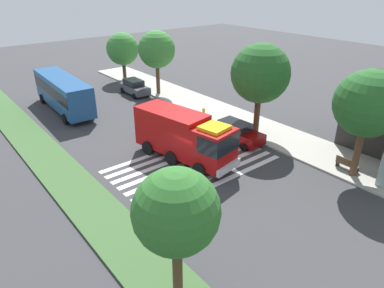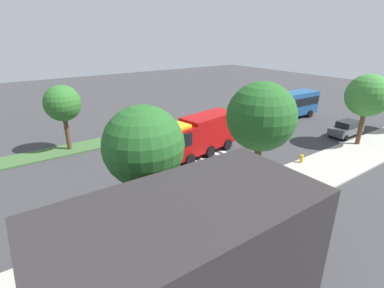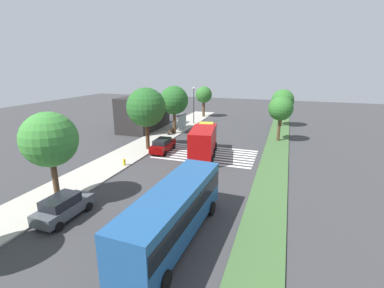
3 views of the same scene
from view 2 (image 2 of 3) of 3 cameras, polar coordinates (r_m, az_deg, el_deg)
name	(u,v)px [view 2 (image 2 of 3)]	position (r m, az deg, el deg)	size (l,w,h in m)	color
ground_plane	(193,155)	(27.49, 0.11, -2.24)	(120.00, 120.00, 0.00)	#38383A
sidewalk	(264,195)	(21.58, 14.08, -9.73)	(60.00, 4.65, 0.14)	#ADA89E
median_strip	(153,132)	(33.96, -7.78, 2.33)	(60.00, 3.00, 0.14)	#3D6033
crosswalk	(191,156)	(27.39, -0.18, -2.31)	(6.75, 11.87, 0.01)	silver
fire_truck	(199,134)	(27.08, 1.35, 2.01)	(8.63, 3.91, 3.63)	#A50C0C
parked_car_west	(346,128)	(36.68, 28.21, 2.72)	(4.36, 2.10, 1.74)	#474C51
parked_car_mid	(237,165)	(23.73, 8.95, -4.14)	(4.86, 2.20, 1.70)	#720505
transit_bus	(285,104)	(40.44, 17.94, 7.47)	(10.81, 3.17, 3.45)	navy
bus_stop_shelter	(90,226)	(15.83, -19.58, -15.04)	(3.50, 1.40, 2.46)	#4C4C51
bench_near_shelter	(161,220)	(17.68, -6.17, -14.73)	(1.60, 0.50, 0.90)	#4C3823
storefront_building	(187,268)	(11.58, -1.04, -23.31)	(10.05, 5.83, 5.62)	#282626
sidewalk_tree_west	(368,96)	(33.32, 31.40, 8.15)	(4.15, 4.15, 7.13)	#513823
sidewalk_tree_center	(261,117)	(20.59, 13.51, 5.21)	(4.86, 4.86, 7.78)	#47301E
sidewalk_tree_east	(144,147)	(15.41, -9.53, -0.49)	(4.37, 4.37, 7.38)	#513823
median_tree_far_west	(62,104)	(29.86, -24.23, 7.29)	(3.39, 3.39, 6.30)	#513823
fire_hydrant	(302,159)	(27.33, 20.83, -2.73)	(0.28, 0.28, 0.70)	gold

